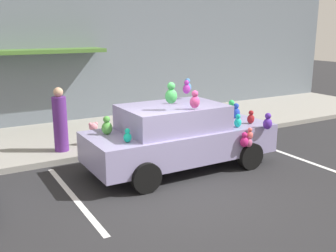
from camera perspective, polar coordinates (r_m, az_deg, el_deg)
The scene contains 8 objects.
ground_plane at distance 8.02m, azimuth 1.56°, elevation -10.03°, with size 60.00×60.00×0.00m, color #262628.
sidewalk at distance 12.29m, azimuth -10.75°, elevation -1.30°, with size 24.00×4.00×0.15m, color gray.
storefront_building at distance 13.91m, azimuth -14.43°, elevation 13.27°, with size 24.00×1.25×6.40m.
parking_stripe_front at distance 11.08m, azimuth 16.14°, elevation -3.69°, with size 0.12×3.60×0.01m, color silver.
parking_stripe_rear at distance 8.18m, azimuth -13.44°, elevation -9.90°, with size 0.12×3.60×0.01m, color silver.
plush_covered_car at distance 9.27m, azimuth 1.64°, elevation -1.39°, with size 4.45×2.06×2.15m.
teddy_bear_on_sidewalk at distance 10.96m, azimuth -10.65°, elevation -1.18°, with size 0.33×0.28×0.63m.
pedestrian_near_shopfront at distance 10.50m, azimuth -15.26°, elevation 0.58°, with size 0.36×0.36×1.66m.
Camera 1 is at (-3.86, -6.23, 3.26)m, focal length 42.34 mm.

